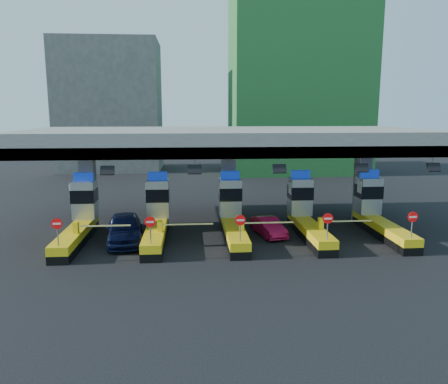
{
  "coord_description": "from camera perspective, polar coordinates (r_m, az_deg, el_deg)",
  "views": [
    {
      "loc": [
        -2.75,
        -28.15,
        8.18
      ],
      "look_at": [
        -0.56,
        0.0,
        3.01
      ],
      "focal_mm": 35.0,
      "sensor_mm": 36.0,
      "label": 1
    }
  ],
  "objects": [
    {
      "name": "van",
      "position": [
        28.45,
        -12.8,
        -4.66
      ],
      "size": [
        2.92,
        5.69,
        1.85
      ],
      "primitive_type": "imported",
      "rotation": [
        0.0,
        0.0,
        0.14
      ],
      "color": "black",
      "rests_on": "ground"
    },
    {
      "name": "red_car",
      "position": [
        29.53,
        5.8,
        -4.52
      ],
      "size": [
        2.15,
        3.97,
        1.24
      ],
      "primitive_type": "imported",
      "rotation": [
        0.0,
        0.0,
        0.23
      ],
      "color": "#AB0D37",
      "rests_on": "ground"
    },
    {
      "name": "ground",
      "position": [
        29.44,
        1.09,
        -5.77
      ],
      "size": [
        120.0,
        120.0,
        0.0
      ],
      "primitive_type": "plane",
      "color": "black",
      "rests_on": "ground"
    },
    {
      "name": "bg_building_scaffold",
      "position": [
        62.2,
        9.66,
        15.6
      ],
      "size": [
        18.0,
        12.0,
        28.0
      ],
      "primitive_type": "cube",
      "color": "#1E5926",
      "rests_on": "ground"
    },
    {
      "name": "toll_canopy",
      "position": [
        31.21,
        0.63,
        6.61
      ],
      "size": [
        28.0,
        12.09,
        7.0
      ],
      "color": "slate",
      "rests_on": "ground"
    },
    {
      "name": "toll_lane_right",
      "position": [
        30.23,
        10.54,
        -2.78
      ],
      "size": [
        4.43,
        8.0,
        4.16
      ],
      "color": "black",
      "rests_on": "ground"
    },
    {
      "name": "toll_lane_left",
      "position": [
        29.31,
        -8.74,
        -3.14
      ],
      "size": [
        4.43,
        8.0,
        4.16
      ],
      "color": "black",
      "rests_on": "ground"
    },
    {
      "name": "toll_lane_far_left",
      "position": [
        30.11,
        -18.28,
        -3.18
      ],
      "size": [
        4.43,
        8.0,
        4.16
      ],
      "color": "black",
      "rests_on": "ground"
    },
    {
      "name": "toll_lane_far_right",
      "position": [
        31.88,
        19.27,
        -2.51
      ],
      "size": [
        4.43,
        8.0,
        4.16
      ],
      "color": "black",
      "rests_on": "ground"
    },
    {
      "name": "bg_building_concrete",
      "position": [
        65.13,
        -14.65,
        10.76
      ],
      "size": [
        14.0,
        10.0,
        18.0
      ],
      "primitive_type": "cube",
      "color": "#4C4C49",
      "rests_on": "ground"
    },
    {
      "name": "toll_lane_center",
      "position": [
        29.35,
        1.06,
        -2.99
      ],
      "size": [
        4.43,
        8.0,
        4.16
      ],
      "color": "black",
      "rests_on": "ground"
    }
  ]
}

